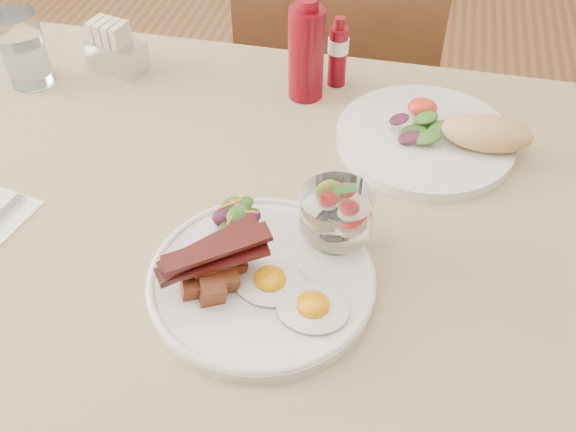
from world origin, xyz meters
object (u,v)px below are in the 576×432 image
water_glass (25,53)px  hot_sauce_bottle (338,53)px  sugar_caddy (115,51)px  fruit_cup (336,212)px  ketchup_bottle (306,52)px  chair_far (339,92)px  main_plate (262,281)px  second_plate (440,136)px  table (272,261)px

water_glass → hot_sauce_bottle: bearing=11.8°
hot_sauce_bottle → sugar_caddy: 0.39m
fruit_cup → ketchup_bottle: (-0.11, 0.34, 0.01)m
chair_far → hot_sauce_bottle: (0.03, -0.32, 0.29)m
main_plate → ketchup_bottle: (-0.03, 0.42, 0.07)m
ketchup_bottle → main_plate: bearing=-86.0°
second_plate → chair_far: bearing=115.4°
sugar_caddy → water_glass: water_glass is taller
chair_far → hot_sauce_bottle: bearing=-84.1°
hot_sauce_bottle → table: bearing=-95.4°
fruit_cup → water_glass: bearing=154.2°
chair_far → water_glass: 0.70m
hot_sauce_bottle → sugar_caddy: size_ratio=1.14×
table → chair_far: 0.68m
second_plate → water_glass: size_ratio=2.36×
hot_sauce_bottle → water_glass: bearing=-168.2°
table → fruit_cup: bearing=-22.8°
chair_far → main_plate: bearing=-88.8°
second_plate → fruit_cup: bearing=-115.7°
main_plate → second_plate: second_plate is taller
table → chair_far: chair_far is taller
main_plate → chair_far: bearing=91.2°
main_plate → hot_sauce_bottle: size_ratio=2.28×
fruit_cup → sugar_caddy: fruit_cup is taller
table → second_plate: bearing=44.5°
second_plate → sugar_caddy: size_ratio=2.75×
fruit_cup → hot_sauce_bottle: size_ratio=0.76×
main_plate → water_glass: (-0.50, 0.36, 0.05)m
fruit_cup → water_glass: water_glass is taller
sugar_caddy → hot_sauce_bottle: bearing=18.3°
second_plate → hot_sauce_bottle: bearing=143.2°
fruit_cup → water_glass: 0.64m
chair_far → hot_sauce_bottle: size_ratio=7.57×
table → ketchup_bottle: 0.35m
chair_far → ketchup_bottle: size_ratio=5.38×
fruit_cup → ketchup_bottle: 0.36m
chair_far → sugar_caddy: 0.57m
ketchup_bottle → water_glass: bearing=-172.5°
second_plate → sugar_caddy: sugar_caddy is taller
hot_sauce_bottle → sugar_caddy: (-0.39, -0.04, -0.02)m
fruit_cup → second_plate: fruit_cup is taller
main_plate → sugar_caddy: (-0.37, 0.43, 0.03)m
table → water_glass: size_ratio=10.57×
second_plate → ketchup_bottle: bearing=158.3°
fruit_cup → second_plate: size_ratio=0.31×
main_plate → hot_sauce_bottle: (0.02, 0.46, 0.05)m
fruit_cup → sugar_caddy: bearing=142.2°
chair_far → main_plate: chair_far is taller
fruit_cup → table: bearing=157.2°
sugar_caddy → chair_far: bearing=57.7°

